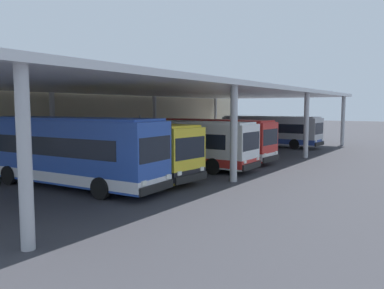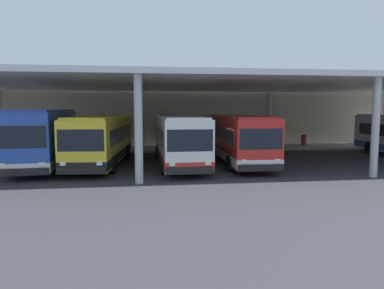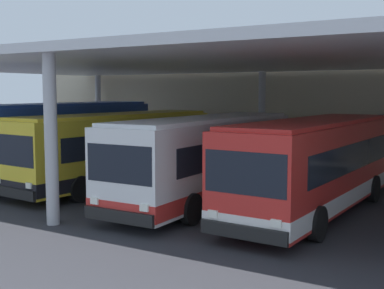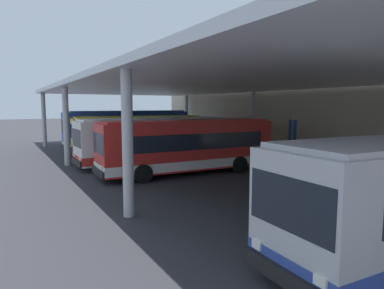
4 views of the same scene
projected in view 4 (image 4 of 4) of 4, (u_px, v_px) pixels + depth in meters
ground_plane at (135, 178)px, 18.89m from camera, size 200.00×200.00×0.00m
platform_kerb at (288, 160)px, 24.68m from camera, size 42.00×4.50×0.18m
station_building_facade at (321, 114)px, 25.91m from camera, size 48.00×1.60×6.78m
canopy_shelter at (218, 84)px, 21.01m from camera, size 40.00×17.00×5.55m
bus_nearest_bay at (128, 130)px, 31.14m from camera, size 3.31×11.48×3.57m
bus_second_bay at (139, 135)px, 27.91m from camera, size 3.30×10.69×3.17m
bus_middle_bay at (155, 140)px, 23.31m from camera, size 2.82×10.56×3.17m
bus_far_bay at (188, 146)px, 20.01m from camera, size 2.99×10.61×3.17m
bench_waiting at (369, 165)px, 19.36m from camera, size 1.80×0.45×0.92m
banner_sign at (293, 136)px, 23.12m from camera, size 0.70×0.12×3.20m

